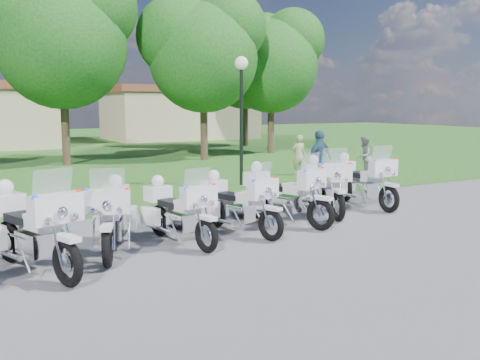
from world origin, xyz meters
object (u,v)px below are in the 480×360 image
motorcycle_5 (282,193)px  bystander_a (299,155)px  motorcycle_2 (113,215)px  motorcycle_1 (30,227)px  bystander_c (320,160)px  motorcycle_7 (362,180)px  motorcycle_4 (237,202)px  motorcycle_3 (177,210)px  lamp_post (241,89)px  motorcycle_6 (323,185)px  bystander_b (364,157)px

motorcycle_5 → bystander_a: (5.26, 6.79, 0.07)m
motorcycle_2 → motorcycle_5: size_ratio=0.97×
motorcycle_1 → bystander_c: 10.49m
motorcycle_2 → motorcycle_7: 7.26m
motorcycle_4 → motorcycle_3: bearing=-9.8°
motorcycle_1 → motorcycle_7: bearing=172.4°
motorcycle_1 → motorcycle_3: motorcycle_1 is taller
motorcycle_3 → bystander_c: 7.75m
motorcycle_2 → bystander_a: motorcycle_2 is taller
motorcycle_4 → motorcycle_7: size_ratio=0.91×
motorcycle_1 → motorcycle_7: 8.85m
motorcycle_7 → lamp_post: lamp_post is taller
motorcycle_5 → bystander_a: motorcycle_5 is taller
motorcycle_4 → lamp_post: 7.29m
motorcycle_1 → motorcycle_3: (2.81, 0.58, -0.09)m
motorcycle_6 → bystander_a: 7.25m
motorcycle_6 → bystander_c: bearing=-108.1°
motorcycle_6 → lamp_post: size_ratio=0.57×
motorcycle_6 → bystander_a: bearing=-102.4°
motorcycle_2 → bystander_a: (9.34, 7.25, 0.08)m
motorcycle_3 → bystander_a: 10.81m
motorcycle_4 → motorcycle_5: bearing=176.8°
motorcycle_3 → motorcycle_4: bearing=175.0°
bystander_b → motorcycle_7: bearing=14.1°
lamp_post → bystander_a: (3.21, 1.18, -2.46)m
bystander_c → motorcycle_1: bearing=11.6°
lamp_post → bystander_a: bearing=20.2°
motorcycle_2 → motorcycle_4: 2.72m
motorcycle_1 → motorcycle_4: size_ratio=1.11×
motorcycle_1 → motorcycle_6: (7.18, 1.56, -0.03)m
motorcycle_5 → bystander_c: 5.26m
motorcycle_2 → lamp_post: 9.00m
motorcycle_3 → bystander_c: bearing=-159.2°
motorcycle_2 → motorcycle_7: bearing=-149.2°
motorcycle_2 → motorcycle_3: bearing=-157.8°
motorcycle_4 → lamp_post: size_ratio=0.53×
motorcycle_2 → bystander_a: bearing=-121.1°
motorcycle_3 → bystander_a: motorcycle_3 is taller
motorcycle_2 → motorcycle_4: bearing=-155.4°
motorcycle_3 → motorcycle_7: (5.85, 1.20, 0.05)m
motorcycle_5 → motorcycle_7: size_ratio=0.96×
bystander_b → bystander_a: bearing=-76.9°
bystander_b → motorcycle_4: bearing=-0.7°
bystander_b → lamp_post: bearing=-39.3°
motorcycle_7 → bystander_a: motorcycle_7 is taller
motorcycle_4 → motorcycle_7: (4.43, 1.06, 0.05)m
motorcycle_1 → bystander_c: bystander_c is taller
lamp_post → motorcycle_6: bearing=-95.3°
motorcycle_1 → bystander_b: size_ratio=1.64×
motorcycle_1 → motorcycle_4: motorcycle_1 is taller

